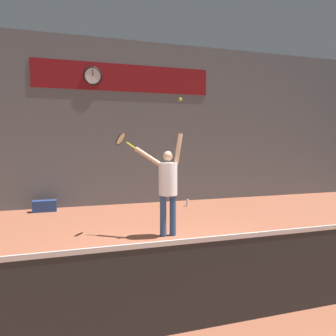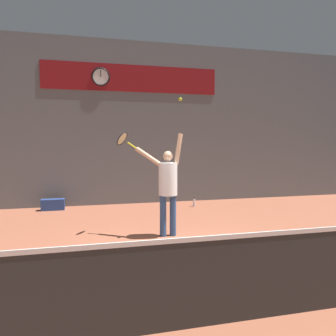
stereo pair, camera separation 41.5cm
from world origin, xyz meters
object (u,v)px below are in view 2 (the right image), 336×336
(tennis_player, at_px, (168,183))
(equipment_bag, at_px, (53,205))
(scoreboard_clock, at_px, (101,77))
(tennis_racket, at_px, (123,139))
(tennis_ball, at_px, (180,99))
(water_bottle, at_px, (194,202))

(tennis_player, distance_m, equipment_bag, 4.24)
(scoreboard_clock, bearing_deg, tennis_player, -73.08)
(scoreboard_clock, relative_size, tennis_racket, 1.18)
(tennis_racket, relative_size, tennis_ball, 6.45)
(water_bottle, height_order, equipment_bag, equipment_bag)
(scoreboard_clock, bearing_deg, tennis_racket, -84.81)
(scoreboard_clock, xyz_separation_m, equipment_bag, (-1.40, -0.43, -3.70))
(tennis_player, distance_m, tennis_racket, 1.32)
(scoreboard_clock, distance_m, tennis_ball, 4.17)
(tennis_player, distance_m, tennis_ball, 1.70)
(water_bottle, bearing_deg, tennis_racket, -135.58)
(tennis_racket, bearing_deg, tennis_ball, -28.57)
(tennis_player, xyz_separation_m, tennis_ball, (0.24, -0.08, 1.68))
(equipment_bag, bearing_deg, tennis_player, -52.35)
(scoreboard_clock, relative_size, tennis_ball, 7.62)
(tennis_ball, height_order, water_bottle, tennis_ball)
(equipment_bag, bearing_deg, tennis_ball, -50.47)
(water_bottle, bearing_deg, equipment_bag, 173.45)
(scoreboard_clock, height_order, water_bottle, scoreboard_clock)
(tennis_ball, relative_size, equipment_bag, 0.11)
(tennis_racket, relative_size, water_bottle, 1.72)
(tennis_racket, xyz_separation_m, equipment_bag, (-1.69, 2.77, -1.82))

